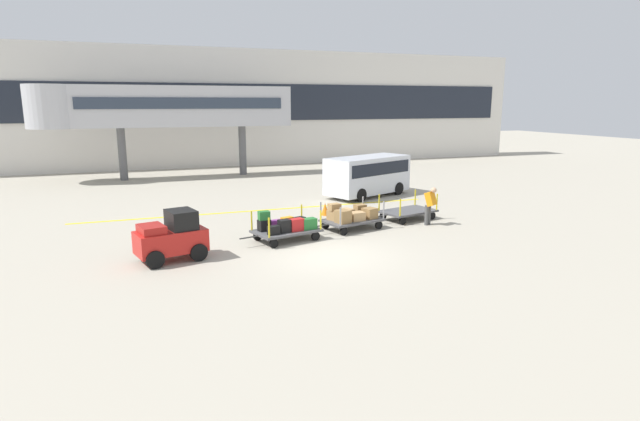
% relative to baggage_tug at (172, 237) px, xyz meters
% --- Properties ---
extents(ground_plane, '(120.00, 120.00, 0.00)m').
position_rel_baggage_tug_xyz_m(ground_plane, '(4.81, -1.25, -0.75)').
color(ground_plane, '#A8A08E').
extents(apron_lead_line, '(16.49, 0.35, 0.01)m').
position_rel_baggage_tug_xyz_m(apron_lead_line, '(4.46, 6.48, -0.75)').
color(apron_lead_line, yellow).
rests_on(apron_lead_line, ground_plane).
extents(terminal_building, '(53.93, 2.51, 8.95)m').
position_rel_baggage_tug_xyz_m(terminal_building, '(4.81, 24.73, 3.73)').
color(terminal_building, silver).
rests_on(terminal_building, ground_plane).
extents(jet_bridge, '(16.20, 3.00, 5.96)m').
position_rel_baggage_tug_xyz_m(jet_bridge, '(0.58, 18.74, 3.86)').
color(jet_bridge, '#B7B7BC').
rests_on(jet_bridge, ground_plane).
extents(baggage_tug, '(2.31, 1.66, 1.58)m').
position_rel_baggage_tug_xyz_m(baggage_tug, '(0.00, 0.00, 0.00)').
color(baggage_tug, red).
rests_on(baggage_tug, ground_plane).
extents(baggage_cart_lead, '(3.09, 1.92, 1.11)m').
position_rel_baggage_tug_xyz_m(baggage_cart_lead, '(4.04, 1.02, -0.24)').
color(baggage_cart_lead, '#4C4C4F').
rests_on(baggage_cart_lead, ground_plane).
extents(baggage_cart_middle, '(3.09, 1.92, 1.10)m').
position_rel_baggage_tug_xyz_m(baggage_cart_middle, '(6.90, 1.75, -0.22)').
color(baggage_cart_middle, '#4C4C4F').
rests_on(baggage_cart_middle, ground_plane).
extents(baggage_cart_tail, '(3.09, 1.92, 1.10)m').
position_rel_baggage_tug_xyz_m(baggage_cart_tail, '(9.85, 2.50, -0.41)').
color(baggage_cart_tail, '#4C4C4F').
rests_on(baggage_cart_tail, ground_plane).
extents(baggage_handler, '(0.56, 0.57, 1.56)m').
position_rel_baggage_tug_xyz_m(baggage_handler, '(10.17, 1.32, 0.11)').
color(baggage_handler, '#4C4C4C').
rests_on(baggage_handler, ground_plane).
extents(shuttle_van, '(5.16, 3.59, 2.10)m').
position_rel_baggage_tug_xyz_m(shuttle_van, '(10.66, 8.19, 0.48)').
color(shuttle_van, silver).
rests_on(shuttle_van, ground_plane).
extents(safety_cone_near, '(0.36, 0.36, 0.55)m').
position_rel_baggage_tug_xyz_m(safety_cone_near, '(6.84, 4.50, -0.48)').
color(safety_cone_near, orange).
rests_on(safety_cone_near, ground_plane).
extents(safety_cone_far, '(0.36, 0.36, 0.55)m').
position_rel_baggage_tug_xyz_m(safety_cone_far, '(-0.62, 3.29, -0.48)').
color(safety_cone_far, '#EA590F').
rests_on(safety_cone_far, ground_plane).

